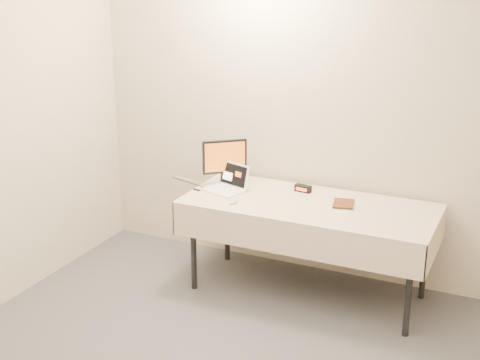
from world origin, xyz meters
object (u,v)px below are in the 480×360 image
at_px(monitor, 225,159).
at_px(book, 334,191).
at_px(table, 309,211).
at_px(laptop, 228,184).

bearing_deg(monitor, book, -43.84).
height_order(table, laptop, laptop).
distance_m(table, monitor, 0.81).
relative_size(laptop, book, 1.78).
relative_size(laptop, monitor, 0.97).
bearing_deg(laptop, book, 20.78).
bearing_deg(monitor, table, -48.77).
distance_m(table, book, 0.24).
distance_m(monitor, book, 0.93).
bearing_deg(table, monitor, 170.96).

